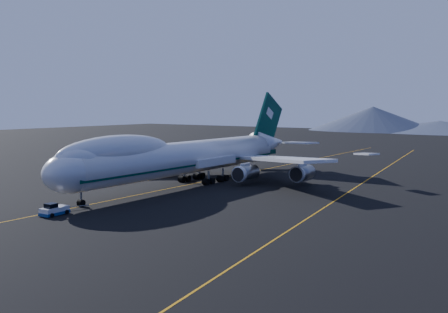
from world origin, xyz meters
The scene contains 5 objects.
ground centered at (0.00, 0.00, 0.00)m, with size 500.00×500.00×0.00m, color black.
taxiway_line_main centered at (0.00, 0.00, 0.01)m, with size 0.25×220.00×0.01m, color #C37F0B.
taxiway_line_side centered at (30.00, 10.00, 0.01)m, with size 0.25×200.00×0.01m, color #C37F0B.
boeing_747 centered at (0.00, 0.03, 5.81)m, with size 59.62×72.43×19.37m.
pushback_tug centered at (1.94, -32.87, 0.57)m, with size 2.64×4.30×1.81m.
Camera 1 is at (63.90, -77.18, 15.99)m, focal length 40.00 mm.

